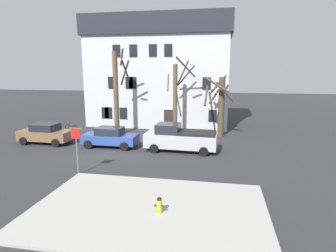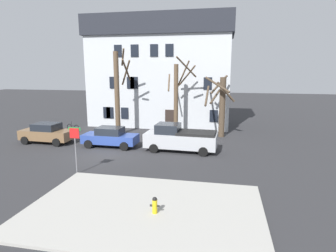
{
  "view_description": "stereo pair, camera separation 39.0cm",
  "coord_description": "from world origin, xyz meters",
  "px_view_note": "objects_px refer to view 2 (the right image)",
  "views": [
    {
      "loc": [
        8.16,
        -18.85,
        6.14
      ],
      "look_at": [
        4.14,
        2.91,
        1.73
      ],
      "focal_mm": 30.4,
      "sensor_mm": 36.0,
      "label": 1
    },
    {
      "loc": [
        8.54,
        -18.77,
        6.14
      ],
      "look_at": [
        4.14,
        2.91,
        1.73
      ],
      "focal_mm": 30.4,
      "sensor_mm": 36.0,
      "label": 2
    }
  ],
  "objects_px": {
    "pickup_truck_silver": "(180,138)",
    "street_sign_pole": "(75,142)",
    "car_brown_sedan": "(47,133)",
    "tree_bare_near": "(118,91)",
    "car_blue_sedan": "(110,137)",
    "fire_hydrant": "(155,205)",
    "bicycle_leaning": "(73,128)",
    "building_main": "(161,71)",
    "tree_bare_far": "(221,104)",
    "tree_bare_mid": "(177,96)"
  },
  "relations": [
    {
      "from": "building_main",
      "to": "pickup_truck_silver",
      "type": "bearing_deg",
      "value": -69.81
    },
    {
      "from": "tree_bare_far",
      "to": "pickup_truck_silver",
      "type": "bearing_deg",
      "value": -118.13
    },
    {
      "from": "pickup_truck_silver",
      "to": "fire_hydrant",
      "type": "height_order",
      "value": "pickup_truck_silver"
    },
    {
      "from": "car_blue_sedan",
      "to": "bicycle_leaning",
      "type": "distance_m",
      "value": 7.67
    },
    {
      "from": "building_main",
      "to": "car_blue_sedan",
      "type": "bearing_deg",
      "value": -99.71
    },
    {
      "from": "tree_bare_far",
      "to": "bicycle_leaning",
      "type": "bearing_deg",
      "value": -177.71
    },
    {
      "from": "building_main",
      "to": "tree_bare_mid",
      "type": "height_order",
      "value": "building_main"
    },
    {
      "from": "tree_bare_near",
      "to": "fire_hydrant",
      "type": "xyz_separation_m",
      "value": [
        7.13,
        -14.39,
        -3.65
      ]
    },
    {
      "from": "tree_bare_near",
      "to": "pickup_truck_silver",
      "type": "xyz_separation_m",
      "value": [
        6.61,
        -4.42,
        -3.14
      ]
    },
    {
      "from": "tree_bare_far",
      "to": "pickup_truck_silver",
      "type": "distance_m",
      "value": 6.48
    },
    {
      "from": "pickup_truck_silver",
      "to": "fire_hydrant",
      "type": "bearing_deg",
      "value": -87.0
    },
    {
      "from": "tree_bare_far",
      "to": "bicycle_leaning",
      "type": "height_order",
      "value": "tree_bare_far"
    },
    {
      "from": "tree_bare_mid",
      "to": "pickup_truck_silver",
      "type": "relative_size",
      "value": 1.32
    },
    {
      "from": "tree_bare_mid",
      "to": "bicycle_leaning",
      "type": "distance_m",
      "value": 11.09
    },
    {
      "from": "car_blue_sedan",
      "to": "bicycle_leaning",
      "type": "height_order",
      "value": "car_blue_sedan"
    },
    {
      "from": "tree_bare_mid",
      "to": "building_main",
      "type": "bearing_deg",
      "value": 117.63
    },
    {
      "from": "street_sign_pole",
      "to": "building_main",
      "type": "bearing_deg",
      "value": 85.31
    },
    {
      "from": "tree_bare_mid",
      "to": "tree_bare_far",
      "type": "distance_m",
      "value": 4.1
    },
    {
      "from": "fire_hydrant",
      "to": "car_brown_sedan",
      "type": "bearing_deg",
      "value": 139.65
    },
    {
      "from": "car_brown_sedan",
      "to": "street_sign_pole",
      "type": "xyz_separation_m",
      "value": [
        6.18,
        -6.26,
        1.13
      ]
    },
    {
      "from": "building_main",
      "to": "car_brown_sedan",
      "type": "bearing_deg",
      "value": -125.98
    },
    {
      "from": "bicycle_leaning",
      "to": "street_sign_pole",
      "type": "bearing_deg",
      "value": -59.4
    },
    {
      "from": "bicycle_leaning",
      "to": "tree_bare_far",
      "type": "bearing_deg",
      "value": 2.29
    },
    {
      "from": "tree_bare_near",
      "to": "street_sign_pole",
      "type": "xyz_separation_m",
      "value": [
        1.35,
        -10.48,
        -2.16
      ]
    },
    {
      "from": "building_main",
      "to": "street_sign_pole",
      "type": "relative_size",
      "value": 5.51
    },
    {
      "from": "tree_bare_near",
      "to": "car_blue_sedan",
      "type": "xyz_separation_m",
      "value": [
        0.91,
        -4.33,
        -3.34
      ]
    },
    {
      "from": "building_main",
      "to": "car_blue_sedan",
      "type": "height_order",
      "value": "building_main"
    },
    {
      "from": "tree_bare_near",
      "to": "street_sign_pole",
      "type": "relative_size",
      "value": 2.83
    },
    {
      "from": "pickup_truck_silver",
      "to": "bicycle_leaning",
      "type": "distance_m",
      "value": 12.68
    },
    {
      "from": "tree_bare_near",
      "to": "pickup_truck_silver",
      "type": "distance_m",
      "value": 8.55
    },
    {
      "from": "fire_hydrant",
      "to": "street_sign_pole",
      "type": "xyz_separation_m",
      "value": [
        -5.79,
        3.91,
        1.49
      ]
    },
    {
      "from": "building_main",
      "to": "bicycle_leaning",
      "type": "xyz_separation_m",
      "value": [
        -7.81,
        -5.76,
        -5.58
      ]
    },
    {
      "from": "pickup_truck_silver",
      "to": "street_sign_pole",
      "type": "distance_m",
      "value": 8.08
    },
    {
      "from": "building_main",
      "to": "pickup_truck_silver",
      "type": "distance_m",
      "value": 12.33
    },
    {
      "from": "tree_bare_far",
      "to": "tree_bare_near",
      "type": "bearing_deg",
      "value": -174.01
    },
    {
      "from": "tree_bare_mid",
      "to": "car_blue_sedan",
      "type": "bearing_deg",
      "value": -130.94
    },
    {
      "from": "car_brown_sedan",
      "to": "pickup_truck_silver",
      "type": "height_order",
      "value": "pickup_truck_silver"
    },
    {
      "from": "tree_bare_near",
      "to": "tree_bare_mid",
      "type": "relative_size",
      "value": 1.11
    },
    {
      "from": "tree_bare_near",
      "to": "fire_hydrant",
      "type": "relative_size",
      "value": 11.03
    },
    {
      "from": "tree_bare_mid",
      "to": "street_sign_pole",
      "type": "bearing_deg",
      "value": -109.87
    },
    {
      "from": "car_brown_sedan",
      "to": "street_sign_pole",
      "type": "relative_size",
      "value": 1.56
    },
    {
      "from": "fire_hydrant",
      "to": "tree_bare_near",
      "type": "bearing_deg",
      "value": 116.37
    },
    {
      "from": "tree_bare_far",
      "to": "car_blue_sedan",
      "type": "distance_m",
      "value": 10.36
    },
    {
      "from": "car_brown_sedan",
      "to": "bicycle_leaning",
      "type": "relative_size",
      "value": 2.65
    },
    {
      "from": "tree_bare_near",
      "to": "car_blue_sedan",
      "type": "height_order",
      "value": "tree_bare_near"
    },
    {
      "from": "street_sign_pole",
      "to": "bicycle_leaning",
      "type": "height_order",
      "value": "street_sign_pole"
    },
    {
      "from": "tree_bare_far",
      "to": "building_main",
      "type": "bearing_deg",
      "value": 142.68
    },
    {
      "from": "tree_bare_far",
      "to": "fire_hydrant",
      "type": "height_order",
      "value": "tree_bare_far"
    },
    {
      "from": "bicycle_leaning",
      "to": "car_brown_sedan",
      "type": "bearing_deg",
      "value": -86.77
    },
    {
      "from": "car_brown_sedan",
      "to": "bicycle_leaning",
      "type": "distance_m",
      "value": 4.67
    }
  ]
}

